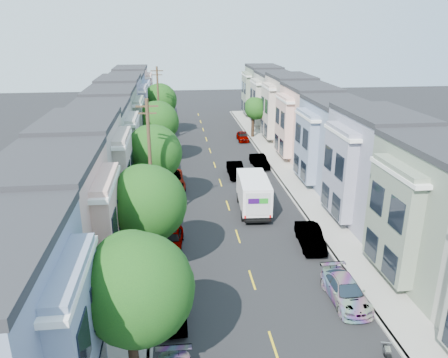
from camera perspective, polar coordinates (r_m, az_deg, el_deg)
name	(u,v)px	position (r m, az deg, el deg)	size (l,w,h in m)	color
ground	(238,236)	(33.09, 1.82, -7.51)	(160.00, 160.00, 0.00)	black
road_slab	(217,173)	(46.85, -0.88, 0.76)	(12.00, 70.00, 0.02)	black
curb_left	(161,175)	(46.64, -8.29, 0.55)	(0.30, 70.00, 0.15)	gray
curb_right	(273,171)	(47.80, 6.36, 1.10)	(0.30, 70.00, 0.15)	gray
sidewalk_left	(148,175)	(46.70, -9.88, 0.48)	(2.60, 70.00, 0.15)	gray
sidewalk_right	(284,170)	(48.10, 7.87, 1.15)	(2.60, 70.00, 0.15)	gray
centerline	(217,173)	(46.86, -0.88, 0.75)	(0.12, 70.00, 0.01)	gold
townhouse_row_left	(111,177)	(47.11, -14.49, 0.21)	(5.00, 70.00, 8.50)	gray
townhouse_row_right	(318,170)	(49.20, 12.16, 1.22)	(5.00, 70.00, 8.50)	gray
tree_a	(135,290)	(18.74, -11.49, -13.96)	(4.70, 4.70, 7.15)	black
tree_b	(146,204)	(26.35, -10.16, -3.24)	(4.70, 4.70, 7.33)	black
tree_c	(152,153)	(36.35, -9.34, 3.31)	(4.70, 4.70, 7.44)	black
tree_d	(157,122)	(49.40, -8.76, 7.34)	(4.70, 4.70, 7.23)	black
tree_e	(159,100)	(62.94, -8.43, 10.14)	(4.68, 4.68, 7.45)	black
tree_far_r	(255,109)	(61.53, 4.09, 9.11)	(3.10, 3.10, 5.66)	black
utility_pole_near	(150,166)	(32.73, -9.58, 1.66)	(1.60, 0.26, 10.00)	#42301E
utility_pole_far	(159,106)	(58.04, -8.54, 9.42)	(1.60, 0.26, 10.00)	#42301E
fedex_truck	(253,192)	(36.98, 3.85, -1.74)	(2.40, 6.24, 2.99)	silver
lead_sedan	(236,170)	(45.73, 1.53, 1.20)	(1.50, 4.24, 1.41)	black
parked_left_b	(173,308)	(24.55, -6.68, -16.45)	(1.36, 3.85, 1.28)	black
parked_left_c	(172,239)	(31.59, -6.79, -7.75)	(1.50, 3.91, 1.27)	#979797
parked_left_d	(171,180)	(42.92, -6.89, -0.13)	(2.45, 5.31, 1.48)	#560A12
parked_right_a	(346,291)	(26.62, 15.59, -13.94)	(1.84, 4.39, 1.32)	#3B3C42
parked_right_b	(310,237)	(32.01, 11.19, -7.48)	(1.49, 4.23, 1.41)	silver
parked_right_c	(259,161)	(48.97, 4.63, 2.33)	(1.41, 4.01, 1.34)	black
parked_right_d	(243,136)	(60.27, 2.44, 5.58)	(1.46, 3.81, 1.24)	#070A38
motorcycle	(388,358)	(23.20, 20.58, -21.01)	(0.25, 1.85, 0.73)	black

